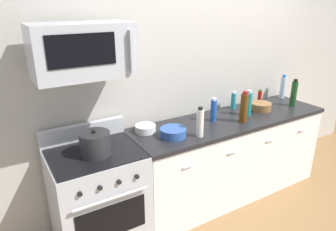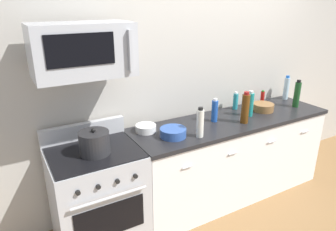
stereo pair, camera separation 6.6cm
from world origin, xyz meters
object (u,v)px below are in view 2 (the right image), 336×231
Objects in this scene: bottle_wine_amber at (245,108)px; bowl_white_ceramic at (146,128)px; bottle_wine_green at (297,94)px; bottle_vinegar_white at (200,123)px; bowl_wooden_salad at (263,107)px; range_oven at (98,197)px; bottle_hot_sauce_red at (262,97)px; bottle_dish_soap at (235,101)px; microwave at (82,50)px; bottle_soda_blue at (215,111)px; bottle_sparkling_teal at (250,104)px; bowl_blue_mixing at (173,132)px; bottle_water_clear at (286,88)px; stockpot at (94,143)px.

bowl_white_ceramic is at bearing 163.29° from bottle_wine_amber.
bottle_wine_green is 1.13× the size of bottle_vinegar_white.
bowl_white_ceramic is at bearing 137.43° from bottle_vinegar_white.
bottle_wine_green is at bearing -6.55° from bowl_white_ceramic.
bottle_vinegar_white is at bearing -167.70° from bowl_wooden_salad.
bowl_white_ceramic is (0.56, 0.15, 0.49)m from range_oven.
bottle_hot_sauce_red is 0.44m from bottle_dish_soap.
bottle_hot_sauce_red reaches higher than range_oven.
bottle_wine_amber is at bearing -6.89° from microwave.
bottle_soda_blue reaches higher than range_oven.
bottle_soda_blue is 0.74m from bowl_white_ceramic.
range_oven is 3.83× the size of bottle_sparkling_teal.
bowl_wooden_salad is (1.97, -0.02, -0.79)m from microwave.
bottle_wine_amber is at bearing -4.54° from bowl_blue_mixing.
bottle_hot_sauce_red is at bearing 6.36° from range_oven.
bottle_wine_green reaches higher than bottle_hot_sauce_red.
bowl_blue_mixing is at bearing 150.40° from bottle_vinegar_white.
bottle_wine_green is at bearing -3.72° from bottle_sparkling_teal.
bottle_sparkling_teal is 0.86m from bottle_water_clear.
bottle_soda_blue is at bearing 178.77° from bowl_wooden_salad.
bowl_wooden_salad is (1.97, 0.03, 0.50)m from range_oven.
bottle_dish_soap is 1.76m from stockpot.
bottle_sparkling_teal is 0.25m from bottle_dish_soap.
microwave reaches higher than bottle_soda_blue.
bottle_wine_green is 1.47m from bottle_vinegar_white.
bottle_water_clear reaches higher than bowl_white_ceramic.
bottle_wine_green reaches higher than range_oven.
bottle_hot_sauce_red is 0.52× the size of bottle_water_clear.
bottle_dish_soap is at bearing 3.68° from bowl_white_ceramic.
stockpot is (-0.94, 0.14, -0.04)m from bottle_vinegar_white.
bottle_dish_soap is 0.31m from bowl_wooden_salad.
bottle_sparkling_teal is at bearing 3.51° from bowl_blue_mixing.
bottle_vinegar_white reaches higher than bottle_dish_soap.
bottle_wine_amber is (1.53, -0.14, 0.61)m from range_oven.
range_oven is 3.57× the size of bottle_water_clear.
bottle_dish_soap is 1.03× the size of bowl_white_ceramic.
bottle_vinegar_white is 1.15× the size of stockpot.
bottle_hot_sauce_red is at bearing 7.75° from stockpot.
bottle_water_clear is (2.55, 0.21, 0.59)m from range_oven.
bottle_hot_sauce_red is at bearing 5.20° from microwave.
bowl_blue_mixing is at bearing -163.20° from bottle_dish_soap.
bottle_sparkling_teal is at bearing -7.60° from bottle_soda_blue.
stockpot is (-1.72, -0.04, -0.03)m from bottle_sparkling_teal.
bottle_sparkling_teal reaches higher than bowl_blue_mixing.
range_oven is at bearing 179.49° from bottle_sparkling_teal.
bottle_wine_amber reaches higher than bottle_water_clear.
microwave is at bearing 177.51° from bottle_wine_green.
bowl_white_ceramic is (-0.98, 0.29, -0.12)m from bottle_wine_amber.
range_oven is 1.82m from bottle_sparkling_teal.
bottle_dish_soap is (0.20, 0.37, -0.06)m from bottle_wine_amber.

